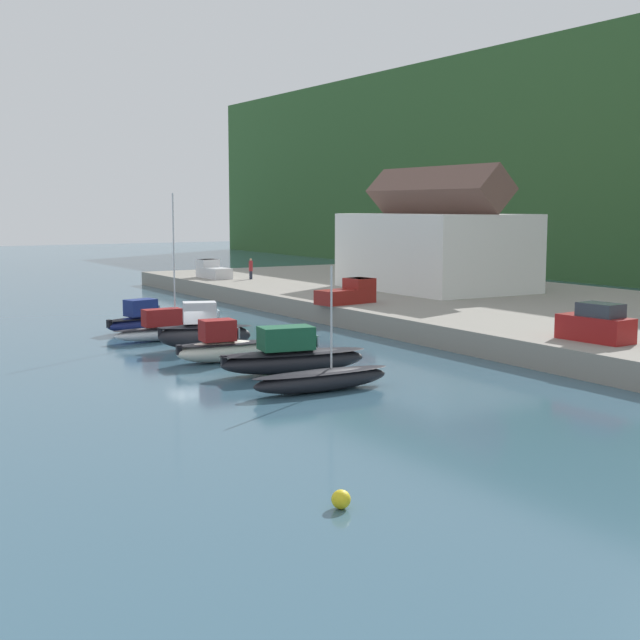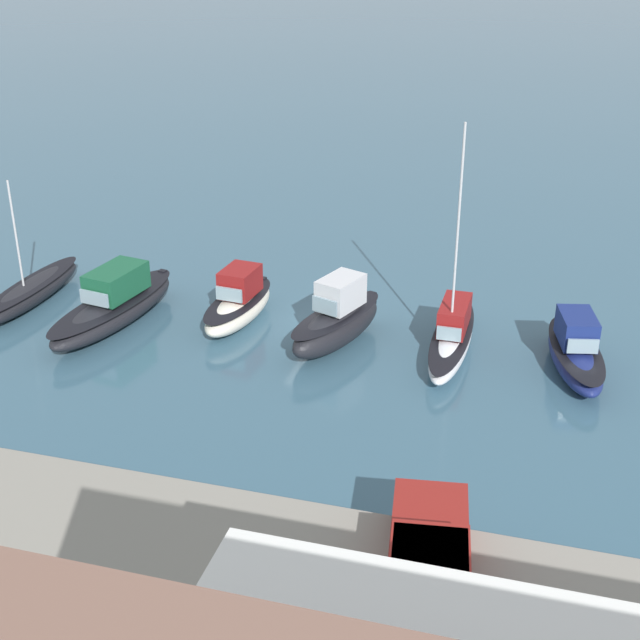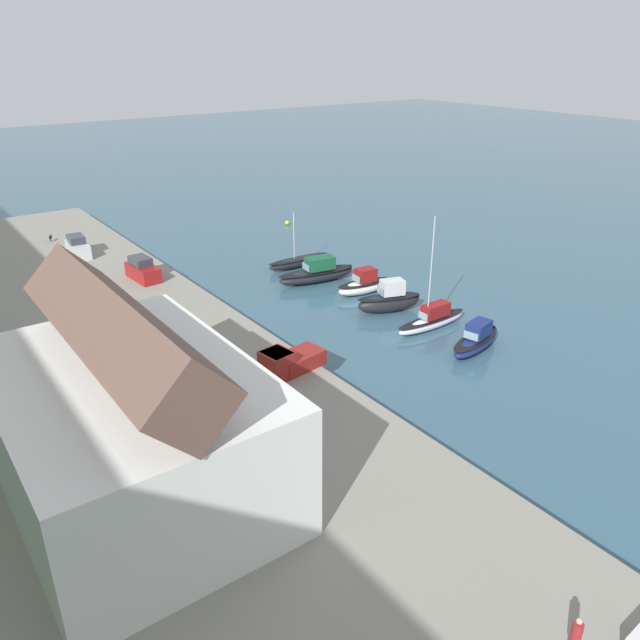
% 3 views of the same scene
% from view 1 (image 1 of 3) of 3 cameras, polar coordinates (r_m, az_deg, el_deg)
% --- Properties ---
extents(ground_plane, '(320.00, 320.00, 0.00)m').
position_cam_1_polar(ground_plane, '(54.78, -8.35, -2.18)').
color(ground_plane, '#385B70').
extents(quay_promenade, '(96.02, 29.98, 1.49)m').
position_cam_1_polar(quay_promenade, '(71.07, 13.91, 0.45)').
color(quay_promenade, gray).
rests_on(quay_promenade, ground_plane).
extents(harbor_clubhouse, '(16.43, 11.28, 11.01)m').
position_cam_1_polar(harbor_clubhouse, '(80.90, 7.41, 4.77)').
color(harbor_clubhouse, white).
rests_on(harbor_clubhouse, quay_promenade).
extents(moored_boat_0, '(3.20, 6.44, 2.33)m').
position_cam_1_polar(moored_boat_0, '(65.26, -11.21, 0.02)').
color(moored_boat_0, navy).
rests_on(moored_boat_0, ground_plane).
extents(moored_boat_1, '(1.58, 7.49, 9.81)m').
position_cam_1_polar(moored_boat_1, '(60.60, -9.79, -0.55)').
color(moored_boat_1, white).
rests_on(moored_boat_1, ground_plane).
extents(moored_boat_2, '(3.69, 6.19, 3.00)m').
position_cam_1_polar(moored_boat_2, '(56.39, -7.45, -0.74)').
color(moored_boat_2, black).
rests_on(moored_boat_2, ground_plane).
extents(moored_boat_3, '(2.42, 5.70, 2.48)m').
position_cam_1_polar(moored_boat_3, '(51.69, -6.34, -1.70)').
color(moored_boat_3, white).
rests_on(moored_boat_3, ground_plane).
extents(moored_boat_4, '(3.57, 8.53, 2.57)m').
position_cam_1_polar(moored_boat_4, '(47.88, -1.80, -2.34)').
color(moored_boat_4, black).
rests_on(moored_boat_4, ground_plane).
extents(moored_boat_5, '(1.70, 7.50, 6.10)m').
position_cam_1_polar(moored_boat_5, '(43.31, 0.10, -3.81)').
color(moored_boat_5, black).
rests_on(moored_boat_5, ground_plane).
extents(parked_car_0, '(4.32, 2.11, 2.16)m').
position_cam_1_polar(parked_car_0, '(51.69, 17.26, -0.30)').
color(parked_car_0, maroon).
rests_on(parked_car_0, quay_promenade).
extents(pickup_truck_0, '(4.81, 2.17, 1.90)m').
position_cam_1_polar(pickup_truck_0, '(94.19, -6.93, 3.20)').
color(pickup_truck_0, silver).
rests_on(pickup_truck_0, quay_promenade).
extents(pickup_truck_1, '(2.61, 4.96, 1.90)m').
position_cam_1_polar(pickup_truck_1, '(68.91, 1.92, 1.76)').
color(pickup_truck_1, maroon).
rests_on(pickup_truck_1, quay_promenade).
extents(person_on_quay, '(0.40, 0.40, 2.14)m').
position_cam_1_polar(person_on_quay, '(91.86, -4.45, 3.30)').
color(person_on_quay, '#232838').
rests_on(person_on_quay, quay_promenade).
extents(mooring_buoy_0, '(0.58, 0.58, 0.58)m').
position_cam_1_polar(mooring_buoy_0, '(26.98, 1.35, -11.40)').
color(mooring_buoy_0, yellow).
rests_on(mooring_buoy_0, ground_plane).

